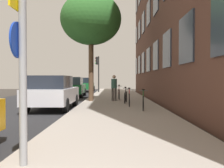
# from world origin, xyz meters

# --- Properties ---
(ground_plane) EXTENTS (41.80, 41.80, 0.00)m
(ground_plane) POSITION_xyz_m (-2.40, 15.00, 0.00)
(ground_plane) COLOR #332D28
(road_asphalt) EXTENTS (7.00, 38.00, 0.01)m
(road_asphalt) POSITION_xyz_m (-4.50, 15.00, 0.01)
(road_asphalt) COLOR #232326
(road_asphalt) RESTS_ON ground
(sidewalk) EXTENTS (4.20, 38.00, 0.12)m
(sidewalk) POSITION_xyz_m (1.10, 15.00, 0.06)
(sidewalk) COLOR #9E9389
(sidewalk) RESTS_ON ground
(sign_post) EXTENTS (0.15, 0.60, 3.23)m
(sign_post) POSITION_xyz_m (-0.60, 3.30, 1.96)
(sign_post) COLOR gray
(sign_post) RESTS_ON sidewalk
(traffic_light) EXTENTS (0.43, 0.24, 3.71)m
(traffic_light) POSITION_xyz_m (-0.79, 24.96, 2.66)
(traffic_light) COLOR black
(traffic_light) RESTS_ON sidewalk
(tree_near) EXTENTS (3.75, 3.75, 6.65)m
(tree_near) POSITION_xyz_m (-0.54, 14.68, 5.15)
(tree_near) COLOR brown
(tree_near) RESTS_ON sidewalk
(bicycle_0) EXTENTS (0.42, 1.69, 0.92)m
(bicycle_0) POSITION_xyz_m (2.16, 10.35, 0.48)
(bicycle_0) COLOR black
(bicycle_0) RESTS_ON sidewalk
(bicycle_1) EXTENTS (0.42, 1.63, 0.93)m
(bicycle_1) POSITION_xyz_m (1.64, 11.82, 0.48)
(bicycle_1) COLOR black
(bicycle_1) RESTS_ON sidewalk
(bicycle_2) EXTENTS (0.42, 1.66, 0.92)m
(bicycle_2) POSITION_xyz_m (1.54, 13.39, 0.48)
(bicycle_2) COLOR black
(bicycle_2) RESTS_ON sidewalk
(bicycle_3) EXTENTS (0.42, 1.66, 0.99)m
(bicycle_3) POSITION_xyz_m (1.21, 15.59, 0.51)
(bicycle_3) COLOR black
(bicycle_3) RESTS_ON sidewalk
(pedestrian_0) EXTENTS (0.48, 0.48, 1.60)m
(pedestrian_0) POSITION_xyz_m (0.88, 14.80, 1.04)
(pedestrian_0) COLOR #4C4742
(pedestrian_0) RESTS_ON sidewalk
(car_1) EXTENTS (1.94, 4.07, 1.62)m
(car_1) POSITION_xyz_m (-2.08, 11.28, 0.84)
(car_1) COLOR silver
(car_1) RESTS_ON road_asphalt
(car_2) EXTENTS (1.98, 3.98, 1.62)m
(car_2) POSITION_xyz_m (-2.53, 19.61, 0.84)
(car_2) COLOR #19662D
(car_2) RESTS_ON road_asphalt
(car_3) EXTENTS (1.87, 4.24, 1.62)m
(car_3) POSITION_xyz_m (-2.33, 27.94, 0.84)
(car_3) COLOR #19662D
(car_3) RESTS_ON road_asphalt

